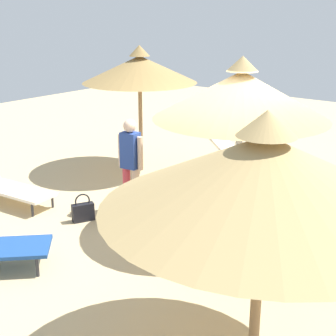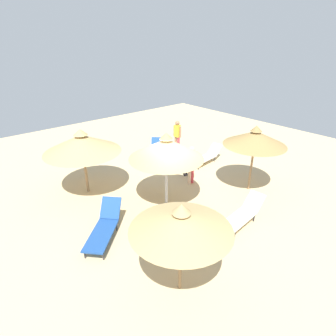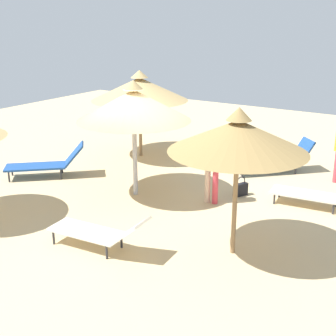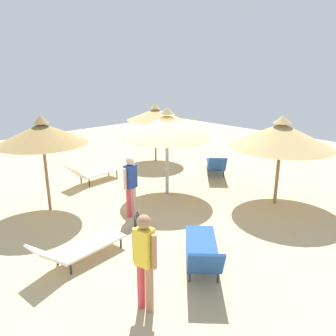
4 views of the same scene
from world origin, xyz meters
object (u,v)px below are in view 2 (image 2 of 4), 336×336
Objects in this scene: person_standing_edge at (191,163)px; person_standing_far_left at (177,134)px; parasol_umbrella_far_left at (255,138)px; lounge_chair_front at (207,156)px; lounge_chair_near_right at (104,226)px; lounge_chair_center at (156,153)px; lounge_chair_far_right at (244,213)px; handbag at (185,171)px; parasol_umbrella_edge at (166,149)px; parasol_umbrella_near_left at (82,143)px; parasol_umbrella_back at (181,221)px.

person_standing_far_left reaches higher than person_standing_edge.
lounge_chair_front is at bearing 76.42° from parasol_umbrella_far_left.
lounge_chair_near_right is at bearing -164.86° from lounge_chair_front.
lounge_chair_far_right is at bearing -100.29° from lounge_chair_center.
person_standing_edge is at bearing 78.18° from lounge_chair_far_right.
lounge_chair_center is at bearing 88.49° from handbag.
parasol_umbrella_far_left is at bearing -10.85° from lounge_chair_near_right.
parasol_umbrella_edge is 0.95× the size of parasol_umbrella_near_left.
parasol_umbrella_edge reaches higher than lounge_chair_near_right.
lounge_chair_near_right is 6.07m from lounge_chair_center.
handbag is at bearing 75.04° from lounge_chair_far_right.
lounge_chair_center is 1.21× the size of person_standing_edge.
parasol_umbrella_near_left is at bearing 168.61° from lounge_chair_front.
lounge_chair_front reaches higher than handbag.
person_standing_edge is at bearing -116.57° from handbag.
lounge_chair_center is at bearing 55.52° from parasol_umbrella_back.
parasol_umbrella_edge is 1.02× the size of parasol_umbrella_far_left.
parasol_umbrella_edge reaches higher than lounge_chair_center.
lounge_chair_front is 4.31× the size of handbag.
parasol_umbrella_back reaches higher than lounge_chair_center.
lounge_chair_far_right is at bearing -104.96° from handbag.
person_standing_far_left is (2.00, 3.02, 0.03)m from person_standing_edge.
parasol_umbrella_near_left is 5.72m from person_standing_far_left.
parasol_umbrella_near_left is 6.03m from lounge_chair_front.
parasol_umbrella_back is at bearing -161.97° from parasol_umbrella_far_left.
parasol_umbrella_near_left is 1.18× the size of parasol_umbrella_back.
parasol_umbrella_back is (-2.28, -3.15, -0.18)m from parasol_umbrella_edge.
lounge_chair_front is at bearing 15.14° from lounge_chair_near_right.
parasol_umbrella_edge reaches higher than person_standing_far_left.
parasol_umbrella_far_left is 2.65m from person_standing_edge.
lounge_chair_near_right is at bearing -174.76° from parasol_umbrella_edge.
parasol_umbrella_near_left is 4.57m from handbag.
lounge_chair_center is 2.12m from handbag.
parasol_umbrella_back is 1.47× the size of person_standing_edge.
lounge_chair_front is at bearing 37.20° from parasol_umbrella_back.
parasol_umbrella_near_left is at bearing 148.50° from person_standing_edge.
parasol_umbrella_far_left is 1.37× the size of lounge_chair_near_right.
lounge_chair_front is 1.07× the size of lounge_chair_near_right.
handbag is (-1.74, -0.27, -0.15)m from lounge_chair_front.
parasol_umbrella_back reaches higher than person_standing_edge.
lounge_chair_front is 2.49m from lounge_chair_center.
parasol_umbrella_near_left reaches higher than lounge_chair_near_right.
person_standing_edge is (-0.44, -2.87, 0.56)m from lounge_chair_center.
person_standing_edge reaches higher than handbag.
lounge_chair_far_right is (-2.76, -4.10, 0.03)m from lounge_chair_front.
person_standing_far_left is (6.04, 6.66, -1.00)m from parasol_umbrella_back.
lounge_chair_near_right is (-0.40, 2.90, -1.58)m from parasol_umbrella_back.
lounge_chair_far_right is 1.22× the size of person_standing_edge.
person_standing_far_left is (-0.12, 1.98, 0.64)m from lounge_chair_front.
handbag is at bearing 17.31° from lounge_chair_near_right.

